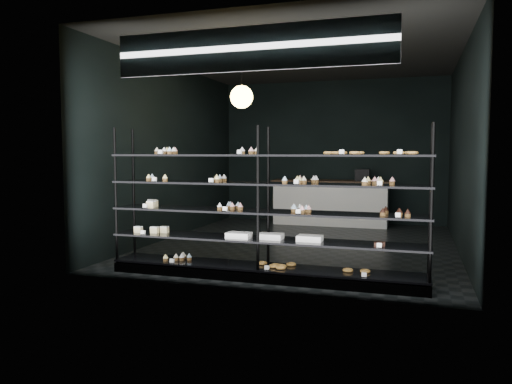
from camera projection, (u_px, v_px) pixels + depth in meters
room at (304, 152)px, 8.48m from camera, size 5.01×6.01×3.20m
display_shelf at (261, 229)px, 6.23m from camera, size 4.00×0.50×1.91m
signage at (249, 49)px, 5.61m from camera, size 3.30×0.05×0.50m
pendant_lamp at (242, 97)px, 7.76m from camera, size 0.35×0.35×0.91m
service_counter at (331, 202)px, 10.91m from camera, size 2.54×0.65×1.23m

